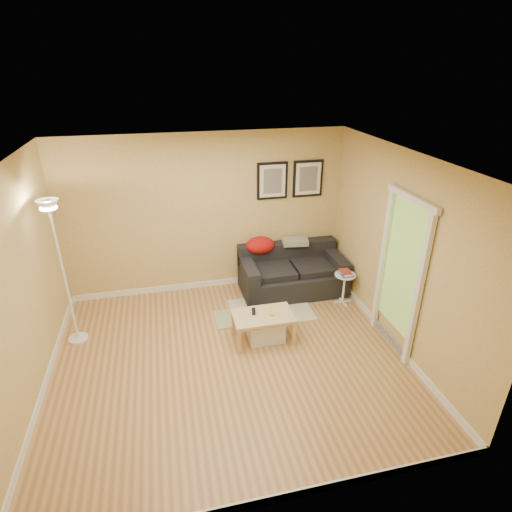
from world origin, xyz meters
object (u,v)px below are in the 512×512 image
(side_table, at_px, (344,288))
(floor_lamp, at_px, (65,279))
(sofa, at_px, (293,271))
(book_stack, at_px, (346,273))
(storage_bin, at_px, (266,329))
(coffee_table, at_px, (263,327))

(side_table, bearing_deg, floor_lamp, -178.94)
(sofa, relative_size, book_stack, 7.49)
(side_table, distance_m, floor_lamp, 4.08)
(book_stack, bearing_deg, side_table, 86.28)
(storage_bin, height_order, side_table, side_table)
(coffee_table, distance_m, floor_lamp, 2.70)
(floor_lamp, bearing_deg, storage_bin, -12.66)
(storage_bin, height_order, floor_lamp, floor_lamp)
(side_table, relative_size, book_stack, 2.23)
(coffee_table, distance_m, side_table, 1.64)
(coffee_table, xyz_separation_m, book_stack, (1.50, 0.65, 0.34))
(sofa, height_order, floor_lamp, floor_lamp)
(coffee_table, bearing_deg, side_table, 43.05)
(sofa, relative_size, coffee_table, 2.07)
(coffee_table, relative_size, book_stack, 3.62)
(storage_bin, relative_size, floor_lamp, 0.25)
(coffee_table, height_order, storage_bin, coffee_table)
(book_stack, bearing_deg, floor_lamp, 165.72)
(sofa, distance_m, storage_bin, 1.44)
(book_stack, height_order, floor_lamp, floor_lamp)
(coffee_table, relative_size, side_table, 1.63)
(floor_lamp, bearing_deg, side_table, 1.06)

